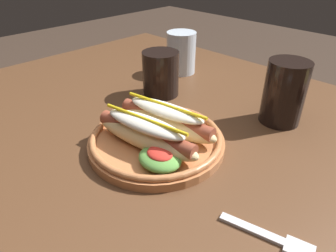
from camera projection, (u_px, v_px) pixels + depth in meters
dining_table at (183, 178)px, 0.62m from camera, size 1.29×0.94×0.74m
hot_dog_plate at (156, 135)px, 0.54m from camera, size 0.25×0.25×0.08m
fork at (273, 238)px, 0.38m from camera, size 0.12×0.05×0.00m
soda_cup at (161, 74)px, 0.72m from camera, size 0.09×0.09×0.11m
water_cup at (181, 53)px, 0.85m from camera, size 0.08×0.08×0.11m
extra_cup at (284, 93)px, 0.60m from camera, size 0.08×0.08×0.13m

